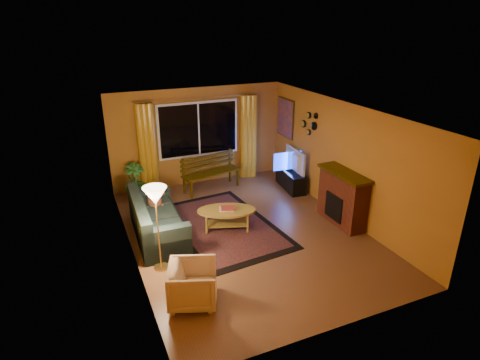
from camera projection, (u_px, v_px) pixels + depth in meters
name	position (u px, v px, depth m)	size (l,w,h in m)	color
floor	(246.00, 233.00, 8.22)	(4.50, 6.00, 0.02)	brown
ceiling	(247.00, 111.00, 7.27)	(4.50, 6.00, 0.02)	white
wall_back	(198.00, 136.00, 10.31)	(4.50, 0.02, 2.50)	#BD7B29
wall_left	(127.00, 195.00, 6.92)	(0.02, 6.00, 2.50)	#BD7B29
wall_right	(342.00, 160.00, 8.58)	(0.02, 6.00, 2.50)	#BD7B29
window	(199.00, 129.00, 10.18)	(2.00, 0.02, 1.30)	black
curtain_rod	(198.00, 98.00, 9.84)	(0.03, 0.03, 3.20)	#BF8C3F
curtain_left	(147.00, 149.00, 9.75)	(0.36, 0.36, 2.24)	gold
curtain_right	(248.00, 137.00, 10.74)	(0.36, 0.36, 2.24)	gold
bench	(212.00, 181.00, 10.18)	(1.53, 0.45, 0.46)	#3A2A01
potted_plant	(135.00, 181.00, 9.58)	(0.50, 0.50, 0.90)	#235B1E
sofa	(158.00, 218.00, 7.93)	(0.87, 2.04, 0.83)	black
dog	(154.00, 198.00, 8.26)	(0.31, 0.43, 0.47)	brown
armchair	(193.00, 282.00, 6.08)	(0.71, 0.66, 0.73)	beige
floor_lamp	(158.00, 229.00, 6.77)	(0.26, 0.26, 1.55)	#BF8C3F
rug	(222.00, 226.00, 8.46)	(1.96, 3.10, 0.02)	maroon
coffee_table	(227.00, 219.00, 8.29)	(1.21, 1.21, 0.44)	#AA8C36
tv_console	(291.00, 180.00, 10.27)	(0.38, 1.14, 0.47)	black
television	(292.00, 160.00, 10.07)	(0.99, 0.13, 0.57)	black
fireplace	(343.00, 199.00, 8.42)	(0.40, 1.20, 1.10)	maroon
mirror_cluster	(309.00, 122.00, 9.46)	(0.06, 0.60, 0.56)	black
painting	(285.00, 118.00, 10.50)	(0.04, 0.76, 0.96)	#D35014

